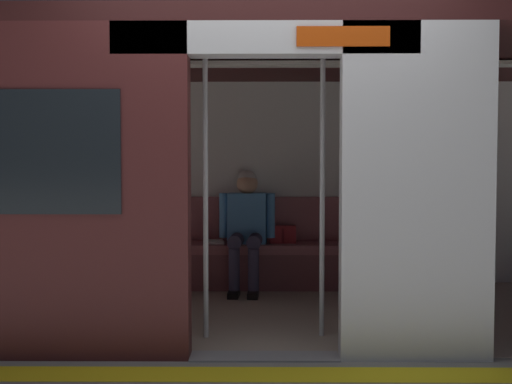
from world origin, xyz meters
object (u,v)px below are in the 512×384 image
at_px(train_car, 256,137).
at_px(person_seated, 247,222).
at_px(book, 216,242).
at_px(bench_seat, 263,254).
at_px(grab_pole_far, 322,191).
at_px(grab_pole_door, 206,191).
at_px(handbag, 283,234).

bearing_deg(train_car, person_seated, -83.48).
bearing_deg(book, bench_seat, 167.00).
relative_size(bench_seat, grab_pole_far, 1.20).
relative_size(train_car, grab_pole_door, 3.10).
bearing_deg(handbag, book, 2.54).
height_order(grab_pole_door, grab_pole_far, same).
xyz_separation_m(bench_seat, grab_pole_far, (-0.41, 1.61, 0.69)).
distance_m(book, grab_pole_door, 1.78).
bearing_deg(train_car, grab_pole_far, 125.37).
bearing_deg(person_seated, book, -14.94).
bearing_deg(train_car, book, -67.09).
distance_m(grab_pole_door, grab_pole_far, 0.82).
bearing_deg(book, person_seated, 155.74).
bearing_deg(person_seated, grab_pole_far, 110.16).
bearing_deg(person_seated, bench_seat, -162.05).
distance_m(person_seated, grab_pole_door, 1.66).
height_order(person_seated, grab_pole_far, grab_pole_far).
height_order(train_car, person_seated, train_car).
xyz_separation_m(train_car, book, (0.41, -0.98, -0.99)).
bearing_deg(handbag, grab_pole_door, 70.53).
bearing_deg(grab_pole_door, train_car, -116.42).
xyz_separation_m(train_car, grab_pole_door, (0.35, 0.70, -0.42)).
height_order(book, grab_pole_door, grab_pole_door).
xyz_separation_m(person_seated, grab_pole_far, (-0.57, 1.56, 0.36)).
height_order(bench_seat, handbag, handbag).
distance_m(train_car, grab_pole_door, 0.89).
height_order(train_car, book, train_car).
distance_m(bench_seat, book, 0.49).
height_order(person_seated, handbag, person_seated).
distance_m(train_car, handbag, 1.39).
xyz_separation_m(train_car, grab_pole_far, (-0.47, 0.66, -0.42)).
xyz_separation_m(person_seated, handbag, (-0.36, -0.11, -0.14)).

